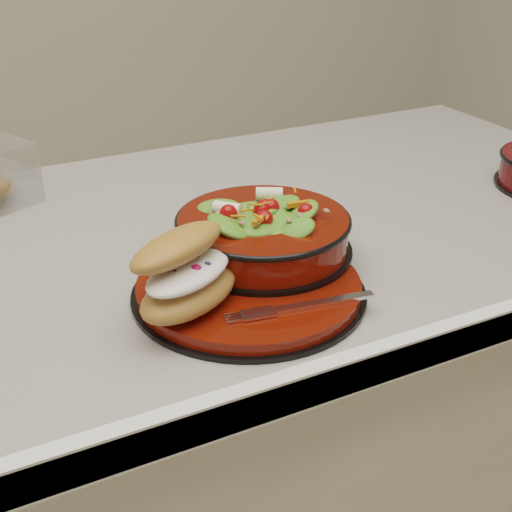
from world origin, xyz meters
name	(u,v)px	position (x,y,z in m)	size (l,w,h in m)	color
island_counter	(277,440)	(0.00, 0.00, 0.45)	(1.24, 0.74, 0.90)	white
dinner_plate	(250,288)	(-0.15, -0.20, 0.91)	(0.28, 0.28, 0.02)	black
salad_bowl	(263,227)	(-0.10, -0.14, 0.96)	(0.23, 0.23, 0.10)	black
croissant	(186,272)	(-0.24, -0.21, 0.96)	(0.16, 0.15, 0.09)	#A36732
fork	(304,306)	(-0.12, -0.28, 0.92)	(0.16, 0.04, 0.00)	silver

